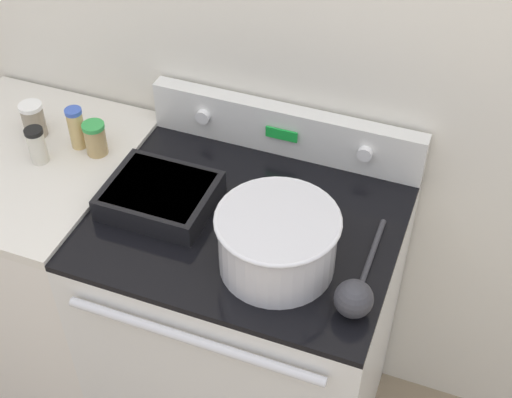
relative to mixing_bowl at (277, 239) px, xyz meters
name	(u,v)px	position (x,y,z in m)	size (l,w,h in m)	color
kitchen_wall	(295,43)	(-0.12, 0.48, 0.22)	(8.00, 0.05, 2.50)	silver
stove_range	(248,332)	(-0.12, 0.12, -0.56)	(0.77, 0.67, 0.94)	silver
control_panel	(285,130)	(-0.12, 0.42, -0.01)	(0.77, 0.07, 0.14)	silver
side_counter	(53,271)	(-0.80, 0.12, -0.55)	(0.57, 0.64, 0.95)	silver
mixing_bowl	(277,239)	(0.00, 0.00, 0.00)	(0.29, 0.29, 0.15)	silver
casserole_dish	(160,194)	(-0.35, 0.09, -0.05)	(0.27, 0.23, 0.06)	black
ladle	(355,296)	(0.20, -0.06, -0.05)	(0.09, 0.34, 0.09)	#333338
spice_jar_green_cap	(95,138)	(-0.60, 0.21, -0.03)	(0.06, 0.06, 0.10)	tan
spice_jar_blue_cap	(76,128)	(-0.66, 0.22, -0.01)	(0.05, 0.05, 0.12)	tan
spice_jar_black_cap	(37,145)	(-0.73, 0.12, -0.02)	(0.05, 0.05, 0.11)	beige
spice_jar_white_cap	(34,120)	(-0.81, 0.22, -0.02)	(0.07, 0.07, 0.10)	gray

